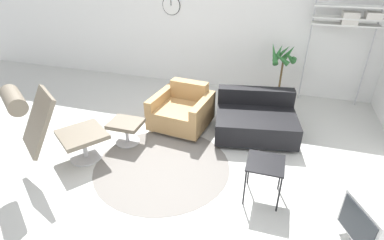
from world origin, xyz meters
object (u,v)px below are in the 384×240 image
(crt_television, at_px, (376,224))
(potted_plant, at_px, (281,76))
(couch_low, at_px, (255,120))
(side_table, at_px, (265,167))
(shelf_unit, at_px, (351,19))
(ottoman, at_px, (126,127))
(lounge_chair, at_px, (49,122))
(armchair_red, at_px, (182,112))

(crt_television, distance_m, potted_plant, 3.25)
(couch_low, relative_size, side_table, 2.71)
(crt_television, height_order, shelf_unit, shelf_unit)
(couch_low, bearing_deg, crt_television, 116.49)
(ottoman, relative_size, couch_low, 0.35)
(lounge_chair, xyz_separation_m, potted_plant, (2.68, 2.92, -0.17))
(crt_television, xyz_separation_m, shelf_unit, (-0.07, 3.27, 1.27))
(ottoman, xyz_separation_m, shelf_unit, (3.06, 2.31, 1.30))
(armchair_red, relative_size, shelf_unit, 0.47)
(lounge_chair, height_order, potted_plant, lounge_chair)
(potted_plant, relative_size, shelf_unit, 0.56)
(potted_plant, height_order, shelf_unit, shelf_unit)
(lounge_chair, bearing_deg, couch_low, 69.97)
(armchair_red, distance_m, couch_low, 1.18)
(couch_low, xyz_separation_m, potted_plant, (0.29, 1.30, 0.28))
(armchair_red, bearing_deg, lounge_chair, 57.85)
(armchair_red, xyz_separation_m, couch_low, (1.17, 0.09, -0.02))
(couch_low, xyz_separation_m, crt_television, (1.32, -1.78, 0.06))
(side_table, distance_m, shelf_unit, 3.26)
(ottoman, height_order, side_table, side_table)
(armchair_red, relative_size, crt_television, 1.52)
(armchair_red, height_order, potted_plant, potted_plant)
(shelf_unit, bearing_deg, potted_plant, -168.70)
(lounge_chair, bearing_deg, side_table, 40.63)
(ottoman, distance_m, couch_low, 1.98)
(side_table, height_order, potted_plant, potted_plant)
(potted_plant, bearing_deg, side_table, -90.80)
(crt_television, xyz_separation_m, potted_plant, (-1.04, 3.08, 0.23))
(couch_low, distance_m, side_table, 1.44)
(side_table, bearing_deg, crt_television, -19.53)
(shelf_unit, bearing_deg, armchair_red, -146.99)
(side_table, bearing_deg, potted_plant, 89.20)
(armchair_red, xyz_separation_m, potted_plant, (1.46, 1.38, 0.27))
(armchair_red, distance_m, side_table, 1.94)
(couch_low, bearing_deg, ottoman, 14.13)
(couch_low, height_order, side_table, couch_low)
(couch_low, distance_m, crt_television, 2.22)
(ottoman, relative_size, side_table, 0.95)
(lounge_chair, distance_m, ottoman, 1.09)
(ottoman, bearing_deg, shelf_unit, 36.97)
(armchair_red, relative_size, couch_low, 0.70)
(ottoman, xyz_separation_m, couch_low, (1.81, 0.81, -0.02))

